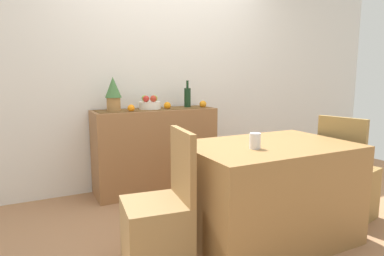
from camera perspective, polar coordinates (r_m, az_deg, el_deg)
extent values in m
cube|color=#A4744F|center=(3.04, 4.17, -15.21)|extent=(6.40, 6.40, 0.02)
cube|color=silver|center=(3.83, -4.84, 10.71)|extent=(6.40, 0.06, 2.70)
cube|color=#97663E|center=(3.60, -6.27, -3.79)|extent=(1.29, 0.42, 0.88)
cube|color=brown|center=(3.53, -6.40, 3.26)|extent=(1.21, 0.32, 0.01)
cylinder|color=white|center=(3.50, -7.25, 3.89)|extent=(0.23, 0.23, 0.08)
sphere|color=#8DAD31|center=(3.52, -6.47, 5.08)|extent=(0.06, 0.06, 0.06)
sphere|color=#BD3724|center=(3.44, -6.66, 5.01)|extent=(0.07, 0.07, 0.07)
sphere|color=#8BB03A|center=(3.53, -8.10, 5.06)|extent=(0.06, 0.06, 0.06)
sphere|color=red|center=(3.45, -7.89, 4.99)|extent=(0.07, 0.07, 0.07)
cylinder|color=#153219|center=(3.67, -0.79, 5.18)|extent=(0.07, 0.07, 0.22)
cylinder|color=#153219|center=(3.66, -0.79, 7.51)|extent=(0.03, 0.03, 0.08)
cylinder|color=#AB7A43|center=(3.39, -13.29, 3.96)|extent=(0.13, 0.13, 0.14)
cone|color=#44713C|center=(3.38, -13.40, 6.82)|extent=(0.16, 0.16, 0.20)
sphere|color=orange|center=(3.52, -4.26, 3.86)|extent=(0.08, 0.08, 0.08)
sphere|color=orange|center=(3.68, 1.90, 4.11)|extent=(0.08, 0.08, 0.08)
sphere|color=orange|center=(3.32, -10.41, 3.38)|extent=(0.07, 0.07, 0.07)
cube|color=olive|center=(2.60, 12.80, -10.67)|extent=(1.22, 0.82, 0.74)
cylinder|color=silver|center=(2.30, 10.76, -2.19)|extent=(0.08, 0.08, 0.11)
cube|color=olive|center=(2.24, -6.17, -17.88)|extent=(0.44, 0.44, 0.45)
cube|color=olive|center=(2.12, -1.62, -6.29)|extent=(0.09, 0.40, 0.45)
cube|color=olive|center=(3.26, 25.07, -9.92)|extent=(0.48, 0.48, 0.45)
cube|color=olive|center=(2.98, 24.21, -2.59)|extent=(0.13, 0.40, 0.45)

